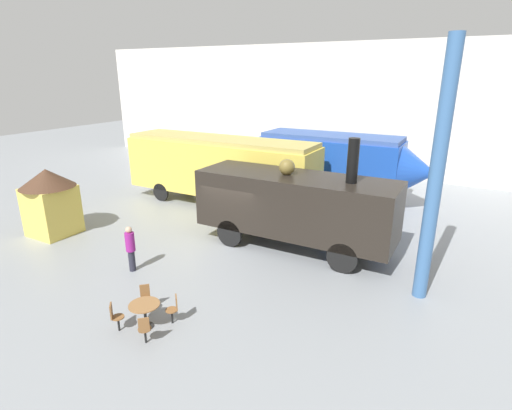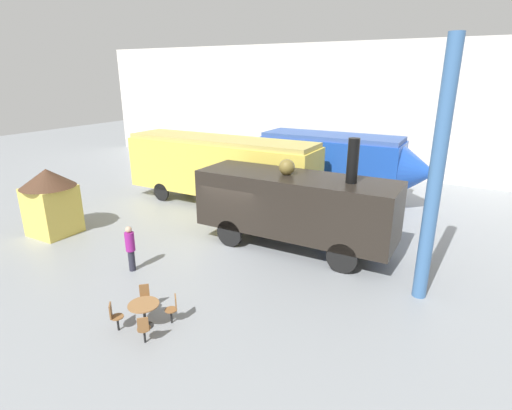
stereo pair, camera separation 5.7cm
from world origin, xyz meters
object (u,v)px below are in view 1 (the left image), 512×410
(passenger_coach_vintage, at_px, (220,166))
(steam_locomotive, at_px, (295,204))
(streamlined_locomotive, at_px, (343,162))
(ticket_kiosk, at_px, (50,198))
(cafe_table_near, at_px, (145,309))
(cafe_chair_0, at_px, (144,328))
(visitor_person, at_px, (131,247))

(passenger_coach_vintage, height_order, steam_locomotive, steam_locomotive)
(passenger_coach_vintage, xyz_separation_m, steam_locomotive, (5.98, -3.52, -0.23))
(streamlined_locomotive, bearing_deg, ticket_kiosk, -131.90)
(ticket_kiosk, bearing_deg, cafe_table_near, -20.77)
(streamlined_locomotive, height_order, cafe_chair_0, streamlined_locomotive)
(cafe_chair_0, bearing_deg, streamlined_locomotive, -45.52)
(passenger_coach_vintage, xyz_separation_m, visitor_person, (1.60, -8.29, -1.20))
(passenger_coach_vintage, distance_m, cafe_table_near, 11.64)
(cafe_table_near, relative_size, cafe_chair_0, 1.01)
(visitor_person, height_order, ticket_kiosk, ticket_kiosk)
(streamlined_locomotive, distance_m, cafe_table_near, 14.39)
(streamlined_locomotive, relative_size, cafe_chair_0, 10.79)
(visitor_person, xyz_separation_m, ticket_kiosk, (-5.73, 0.93, 0.73))
(passenger_coach_vintage, xyz_separation_m, cafe_chair_0, (5.04, -11.23, -1.64))
(steam_locomotive, xyz_separation_m, cafe_chair_0, (-0.94, -7.71, -1.41))
(streamlined_locomotive, relative_size, passenger_coach_vintage, 0.86)
(streamlined_locomotive, xyz_separation_m, steam_locomotive, (0.27, -7.12, -0.33))
(streamlined_locomotive, relative_size, steam_locomotive, 1.17)
(streamlined_locomotive, distance_m, passenger_coach_vintage, 6.76)
(streamlined_locomotive, bearing_deg, passenger_coach_vintage, -147.71)
(passenger_coach_vintage, bearing_deg, ticket_kiosk, -119.31)
(cafe_table_near, xyz_separation_m, visitor_person, (-2.89, 2.34, 0.36))
(streamlined_locomotive, bearing_deg, cafe_chair_0, -92.59)
(streamlined_locomotive, distance_m, steam_locomotive, 7.14)
(steam_locomotive, height_order, cafe_table_near, steam_locomotive)
(streamlined_locomotive, xyz_separation_m, visitor_person, (-4.11, -11.90, -1.31))
(passenger_coach_vintage, relative_size, cafe_chair_0, 12.51)
(ticket_kiosk, bearing_deg, visitor_person, -9.18)
(cafe_table_near, relative_size, visitor_person, 0.51)
(steam_locomotive, height_order, visitor_person, steam_locomotive)
(cafe_table_near, bearing_deg, ticket_kiosk, 159.23)
(cafe_table_near, xyz_separation_m, ticket_kiosk, (-8.62, 3.27, 1.09))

